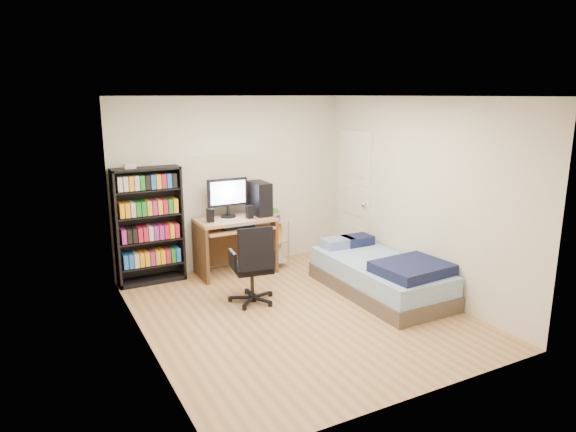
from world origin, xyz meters
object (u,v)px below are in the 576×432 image
office_chair (253,278)px  bed (381,275)px  computer_desk (240,222)px  media_shelf (149,225)px

office_chair → bed: 1.66m
computer_desk → media_shelf: bearing=173.7°
media_shelf → computer_desk: bearing=-6.3°
media_shelf → office_chair: bearing=-54.7°
computer_desk → bed: 2.14m
media_shelf → office_chair: media_shelf is taller
media_shelf → bed: size_ratio=0.84×
media_shelf → bed: bearing=-35.7°
media_shelf → bed: media_shelf is taller
computer_desk → office_chair: bearing=-105.9°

